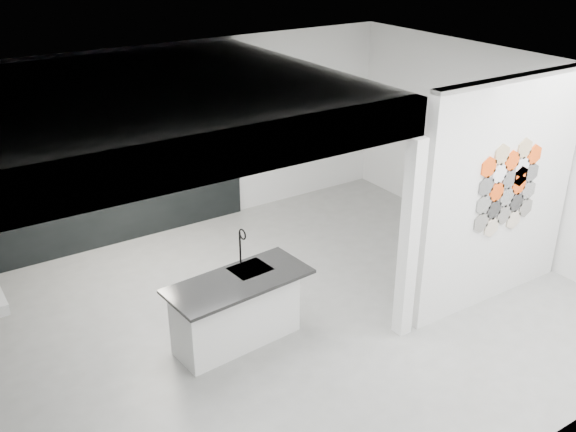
{
  "coord_description": "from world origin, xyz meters",
  "views": [
    {
      "loc": [
        -3.65,
        -5.46,
        4.34
      ],
      "look_at": [
        0.1,
        0.3,
        1.15
      ],
      "focal_mm": 40.0,
      "sensor_mm": 36.0,
      "label": 1
    }
  ],
  "objects_px": {
    "partition_panel": "(499,194)",
    "glass_vase": "(196,139)",
    "glass_bowl": "(196,141)",
    "stockpot": "(38,167)",
    "bottle_dark": "(97,158)",
    "kitchen_island": "(236,309)",
    "utensil_cup": "(52,168)",
    "kettle": "(155,146)"
  },
  "relations": [
    {
      "from": "partition_panel",
      "to": "bottle_dark",
      "type": "distance_m",
      "value": 5.26
    },
    {
      "from": "kettle",
      "to": "glass_bowl",
      "type": "bearing_deg",
      "value": 2.03
    },
    {
      "from": "kitchen_island",
      "to": "kettle",
      "type": "relative_size",
      "value": 9.03
    },
    {
      "from": "utensil_cup",
      "to": "kettle",
      "type": "bearing_deg",
      "value": 0.0
    },
    {
      "from": "partition_panel",
      "to": "glass_vase",
      "type": "xyz_separation_m",
      "value": [
        -2.08,
        3.87,
        -0.01
      ]
    },
    {
      "from": "partition_panel",
      "to": "glass_bowl",
      "type": "relative_size",
      "value": 20.13
    },
    {
      "from": "glass_bowl",
      "to": "stockpot",
      "type": "bearing_deg",
      "value": 180.0
    },
    {
      "from": "partition_panel",
      "to": "bottle_dark",
      "type": "relative_size",
      "value": 20.12
    },
    {
      "from": "glass_bowl",
      "to": "glass_vase",
      "type": "relative_size",
      "value": 1.01
    },
    {
      "from": "partition_panel",
      "to": "glass_vase",
      "type": "relative_size",
      "value": 20.29
    },
    {
      "from": "stockpot",
      "to": "glass_bowl",
      "type": "relative_size",
      "value": 1.8
    },
    {
      "from": "glass_bowl",
      "to": "glass_vase",
      "type": "height_order",
      "value": "glass_vase"
    },
    {
      "from": "glass_bowl",
      "to": "bottle_dark",
      "type": "height_order",
      "value": "bottle_dark"
    },
    {
      "from": "kitchen_island",
      "to": "bottle_dark",
      "type": "height_order",
      "value": "bottle_dark"
    },
    {
      "from": "glass_vase",
      "to": "glass_bowl",
      "type": "bearing_deg",
      "value": 0.0
    },
    {
      "from": "glass_vase",
      "to": "kitchen_island",
      "type": "bearing_deg",
      "value": -108.68
    },
    {
      "from": "stockpot",
      "to": "glass_vase",
      "type": "bearing_deg",
      "value": 0.0
    },
    {
      "from": "bottle_dark",
      "to": "stockpot",
      "type": "bearing_deg",
      "value": 180.0
    },
    {
      "from": "kitchen_island",
      "to": "bottle_dark",
      "type": "xyz_separation_m",
      "value": [
        -0.47,
        3.0,
        0.96
      ]
    },
    {
      "from": "kettle",
      "to": "utensil_cup",
      "type": "distance_m",
      "value": 1.45
    },
    {
      "from": "glass_bowl",
      "to": "kitchen_island",
      "type": "bearing_deg",
      "value": -108.68
    },
    {
      "from": "kettle",
      "to": "bottle_dark",
      "type": "distance_m",
      "value": 0.85
    },
    {
      "from": "kettle",
      "to": "utensil_cup",
      "type": "xyz_separation_m",
      "value": [
        -1.45,
        0.0,
        -0.03
      ]
    },
    {
      "from": "partition_panel",
      "to": "kettle",
      "type": "relative_size",
      "value": 15.44
    },
    {
      "from": "glass_bowl",
      "to": "partition_panel",
      "type": "bearing_deg",
      "value": -61.77
    },
    {
      "from": "stockpot",
      "to": "utensil_cup",
      "type": "bearing_deg",
      "value": 0.0
    },
    {
      "from": "bottle_dark",
      "to": "utensil_cup",
      "type": "relative_size",
      "value": 1.52
    },
    {
      "from": "glass_vase",
      "to": "bottle_dark",
      "type": "distance_m",
      "value": 1.49
    },
    {
      "from": "stockpot",
      "to": "partition_panel",
      "type": "bearing_deg",
      "value": -41.69
    },
    {
      "from": "bottle_dark",
      "to": "glass_vase",
      "type": "bearing_deg",
      "value": 0.0
    },
    {
      "from": "kettle",
      "to": "kitchen_island",
      "type": "bearing_deg",
      "value": -95.11
    },
    {
      "from": "kitchen_island",
      "to": "glass_bowl",
      "type": "height_order",
      "value": "glass_bowl"
    },
    {
      "from": "kettle",
      "to": "glass_bowl",
      "type": "distance_m",
      "value": 0.64
    },
    {
      "from": "stockpot",
      "to": "glass_vase",
      "type": "distance_m",
      "value": 2.26
    },
    {
      "from": "glass_vase",
      "to": "bottle_dark",
      "type": "height_order",
      "value": "bottle_dark"
    },
    {
      "from": "glass_vase",
      "to": "stockpot",
      "type": "bearing_deg",
      "value": 180.0
    },
    {
      "from": "glass_bowl",
      "to": "utensil_cup",
      "type": "height_order",
      "value": "glass_bowl"
    },
    {
      "from": "kitchen_island",
      "to": "stockpot",
      "type": "relative_size",
      "value": 6.53
    },
    {
      "from": "kitchen_island",
      "to": "partition_panel",
      "type": "bearing_deg",
      "value": -20.45
    },
    {
      "from": "kettle",
      "to": "glass_bowl",
      "type": "relative_size",
      "value": 1.3
    },
    {
      "from": "kettle",
      "to": "bottle_dark",
      "type": "relative_size",
      "value": 1.3
    },
    {
      "from": "kettle",
      "to": "utensil_cup",
      "type": "height_order",
      "value": "kettle"
    }
  ]
}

